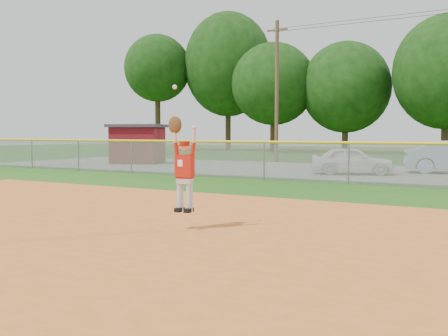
# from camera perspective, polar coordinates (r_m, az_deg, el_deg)

# --- Properties ---
(ground) EXTENTS (120.00, 120.00, 0.00)m
(ground) POSITION_cam_1_polar(r_m,az_deg,el_deg) (9.33, -2.60, -7.37)
(ground) COLOR #214F12
(ground) RESTS_ON ground
(clay_infield) EXTENTS (24.00, 16.00, 0.04)m
(clay_infield) POSITION_cam_1_polar(r_m,az_deg,el_deg) (7.03, -15.90, -11.15)
(clay_infield) COLOR #C16022
(clay_infield) RESTS_ON ground
(parking_strip) EXTENTS (44.00, 10.00, 0.03)m
(parking_strip) POSITION_cam_1_polar(r_m,az_deg,el_deg) (24.32, 17.76, -0.49)
(parking_strip) COLOR slate
(parking_strip) RESTS_ON ground
(car_white_a) EXTENTS (3.85, 2.55, 1.22)m
(car_white_a) POSITION_cam_1_polar(r_m,az_deg,el_deg) (22.68, 14.41, 0.84)
(car_white_a) COLOR white
(car_white_a) RESTS_ON parking_strip
(utility_shed) EXTENTS (3.76, 3.30, 2.37)m
(utility_shed) POSITION_cam_1_polar(r_m,az_deg,el_deg) (30.44, -9.84, 2.75)
(utility_shed) COLOR #590C11
(utility_shed) RESTS_ON ground
(outfield_fence) EXTENTS (40.06, 0.10, 1.55)m
(outfield_fence) POSITION_cam_1_polar(r_m,az_deg,el_deg) (18.44, 14.06, 0.90)
(outfield_fence) COLOR gray
(outfield_fence) RESTS_ON ground
(power_lines) EXTENTS (19.40, 0.24, 9.00)m
(power_lines) POSITION_cam_1_polar(r_m,az_deg,el_deg) (30.14, 22.17, 9.11)
(power_lines) COLOR #4C3823
(power_lines) RESTS_ON ground
(ballplayer) EXTENTS (0.59, 0.27, 2.37)m
(ballplayer) POSITION_cam_1_polar(r_m,az_deg,el_deg) (9.33, -4.69, 0.41)
(ballplayer) COLOR silver
(ballplayer) RESTS_ON ground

